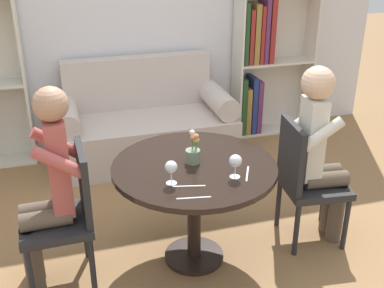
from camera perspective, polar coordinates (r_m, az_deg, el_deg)
ground_plane at (r=3.38m, az=0.25°, el=-13.27°), size 16.00×16.00×0.00m
back_wall at (r=4.75m, az=-7.25°, el=15.72°), size 5.20×0.05×2.70m
round_table at (r=3.05m, az=0.27°, el=-4.53°), size 1.04×1.04×0.71m
couch at (r=4.63m, az=-5.66°, el=2.15°), size 1.65×0.80×0.92m
bookshelf_right at (r=5.11m, az=8.31°, el=9.53°), size 0.83×0.28×1.54m
chair_left at (r=3.03m, az=-14.62°, el=-7.74°), size 0.43×0.43×0.90m
chair_right at (r=3.39m, az=13.27°, el=-3.90°), size 0.46×0.46×0.90m
person_left at (r=2.94m, az=-16.69°, el=-4.96°), size 0.42×0.35×1.29m
person_right at (r=3.33m, az=14.99°, el=-0.83°), size 0.44×0.37×1.28m
wine_glass_left at (r=2.74m, az=-2.49°, el=-2.83°), size 0.07×0.07×0.14m
wine_glass_right at (r=2.82m, az=5.18°, el=-2.10°), size 0.08×0.08×0.15m
flower_vase at (r=2.99m, az=0.10°, el=-0.92°), size 0.09×0.09×0.22m
knife_left_setting at (r=2.76m, az=-0.37°, el=-5.01°), size 0.19×0.06×0.00m
fork_left_setting at (r=2.65m, az=0.22°, el=-6.39°), size 0.19×0.04×0.00m
knife_right_setting at (r=2.91m, az=6.57°, el=-3.51°), size 0.09×0.18×0.00m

